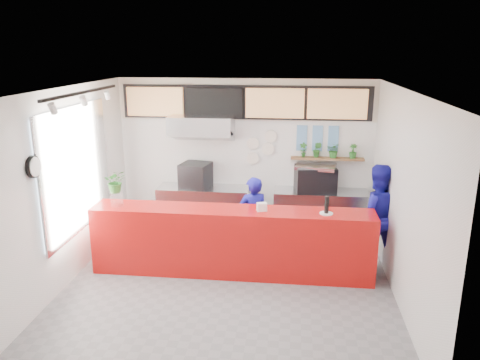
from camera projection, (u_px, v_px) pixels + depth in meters
The scene contains 46 objects.
floor at pixel (229, 284), 7.30m from camera, with size 5.00×5.00×0.00m, color slate.
ceiling at pixel (227, 90), 6.48m from camera, with size 5.00×5.00×0.00m, color silver.
wall_back at pixel (245, 155), 9.28m from camera, with size 5.00×5.00×0.00m, color white.
wall_left at pixel (67, 187), 7.16m from camera, with size 5.00×5.00×0.00m, color white.
wall_right at pixel (403, 199), 6.62m from camera, with size 5.00×5.00×0.00m, color white.
service_counter at pixel (232, 241), 7.53m from camera, with size 4.50×0.60×1.10m, color #A90E0C.
cream_band at pixel (245, 100), 8.97m from camera, with size 5.00×0.02×0.80m, color beige.
prep_bench at pixel (204, 209), 9.37m from camera, with size 1.80×0.60×0.90m, color #B2B5BA.
panini_oven at pixel (196, 175), 9.20m from camera, with size 0.54×0.54×0.48m, color black.
extraction_hood at pixel (202, 125), 8.86m from camera, with size 1.20×0.70×0.35m, color #B2B5BA.
hood_lip at pixel (202, 135), 8.91m from camera, with size 1.20×0.70×0.08m, color #B2B5BA.
right_bench at pixel (320, 213), 9.12m from camera, with size 1.80×0.60×0.90m, color #B2B5BA.
espresso_machine at pixel (315, 179), 8.94m from camera, with size 0.75×0.54×0.48m, color black.
espresso_tray at pixel (316, 167), 8.87m from camera, with size 0.74×0.51×0.07m, color #B1B3B9.
herb_shelf at pixel (327, 159), 9.01m from camera, with size 1.40×0.18×0.04m, color brown.
menu_board_far_left at pixel (155, 102), 9.07m from camera, with size 1.10×0.10×0.55m, color tan.
menu_board_mid_left at pixel (214, 102), 8.94m from camera, with size 1.10×0.10×0.55m, color black.
menu_board_mid_right at pixel (275, 103), 8.82m from camera, with size 1.10×0.10×0.55m, color tan.
menu_board_far_right at pixel (337, 104), 8.69m from camera, with size 1.10×0.10×0.55m, color tan.
soffit at pixel (245, 102), 8.96m from camera, with size 4.80×0.04×0.65m, color black.
window_pane at pixel (76, 170), 7.39m from camera, with size 0.04×2.20×1.90m, color silver.
window_frame at pixel (77, 170), 7.39m from camera, with size 0.03×2.30×2.00m, color #B2B5BA.
wall_clock_rim at pixel (33, 167), 6.15m from camera, with size 0.30×0.30×0.05m, color black.
wall_clock_face at pixel (35, 167), 6.15m from camera, with size 0.26×0.26×0.02m, color white.
track_rail at pixel (83, 92), 6.73m from camera, with size 0.05×2.40×0.04m, color black.
dec_plate_a at pixel (253, 143), 9.17m from camera, with size 0.24×0.24×0.03m, color silver.
dec_plate_b at pixel (268, 149), 9.16m from camera, with size 0.24×0.24×0.03m, color silver.
dec_plate_c at pixel (253, 158), 9.25m from camera, with size 0.24×0.24×0.03m, color silver.
dec_plate_d at pixel (271, 136), 9.09m from camera, with size 0.24×0.24×0.03m, color silver.
photo_frame_a at pixel (302, 132), 9.00m from camera, with size 0.20×0.02×0.25m, color #598CBF.
photo_frame_b at pixel (318, 132), 8.97m from camera, with size 0.20×0.02×0.25m, color #598CBF.
photo_frame_c at pixel (334, 132), 8.94m from camera, with size 0.20×0.02×0.25m, color #598CBF.
photo_frame_d at pixel (301, 144), 9.07m from camera, with size 0.20×0.02×0.25m, color #598CBF.
photo_frame_e at pixel (317, 145), 9.04m from camera, with size 0.20×0.02×0.25m, color #598CBF.
photo_frame_f at pixel (333, 145), 9.01m from camera, with size 0.20×0.02×0.25m, color #598CBF.
staff_center at pixel (253, 218), 8.04m from camera, with size 0.54×0.35×1.47m, color navy.
staff_right at pixel (375, 215), 7.77m from camera, with size 0.85×0.66×1.75m, color navy.
herb_a at pixel (303, 150), 9.02m from camera, with size 0.15×0.10×0.28m, color #276523.
herb_b at pixel (317, 150), 8.98m from camera, with size 0.17×0.14×0.30m, color #276523.
herb_c at pixel (334, 150), 8.95m from camera, with size 0.26×0.23×0.29m, color #276523.
herb_d at pixel (353, 151), 8.91m from camera, with size 0.15×0.14×0.27m, color #276523.
glass_vase at pixel (117, 198), 7.53m from camera, with size 0.20×0.20×0.24m, color silver.
basil_vase at pixel (116, 181), 7.45m from camera, with size 0.33×0.29×0.37m, color #276523.
napkin_holder at pixel (262, 207), 7.29m from camera, with size 0.15×0.09×0.13m, color white.
white_plate at pixel (326, 213), 7.18m from camera, with size 0.20×0.20×0.02m, color white.
pepper_mill at pixel (327, 205), 7.14m from camera, with size 0.07×0.07×0.27m, color black.
Camera 1 is at (0.92, -6.52, 3.56)m, focal length 35.00 mm.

